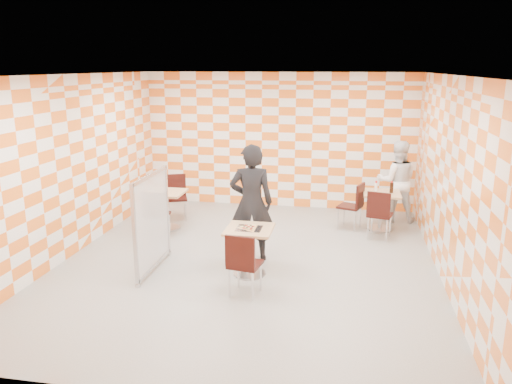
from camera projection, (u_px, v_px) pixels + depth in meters
room_shell at (254, 166)px, 8.31m from camera, size 7.00×7.00×7.00m
main_table at (249, 243)px, 7.58m from camera, size 0.70×0.70×0.75m
second_table at (381, 204)px, 9.70m from camera, size 0.70×0.70×0.75m
empty_table at (167, 204)px, 9.76m from camera, size 0.70×0.70×0.75m
chair_main_front at (243, 260)px, 6.82m from camera, size 0.48×0.49×0.92m
chair_second_front at (379, 211)px, 9.12m from camera, size 0.51×0.52×0.92m
chair_second_side at (355, 203)px, 9.70m from camera, size 0.54×0.54×0.92m
chair_empty_near at (156, 211)px, 9.11m from camera, size 0.46×0.47×0.92m
chair_empty_far at (176, 193)px, 10.43m from camera, size 0.55×0.56×0.92m
partition at (152, 222)px, 7.70m from camera, size 0.08×1.38×1.55m
man_dark at (251, 203)px, 8.11m from camera, size 0.78×0.58×1.93m
man_white at (397, 181)px, 10.18m from camera, size 0.84×0.67×1.68m
pizza_on_foil at (249, 227)px, 7.50m from camera, size 0.40×0.40×0.04m
sport_bottle at (376, 186)px, 9.74m from camera, size 0.06×0.06×0.20m
soda_bottle at (392, 188)px, 9.59m from camera, size 0.07×0.07×0.23m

